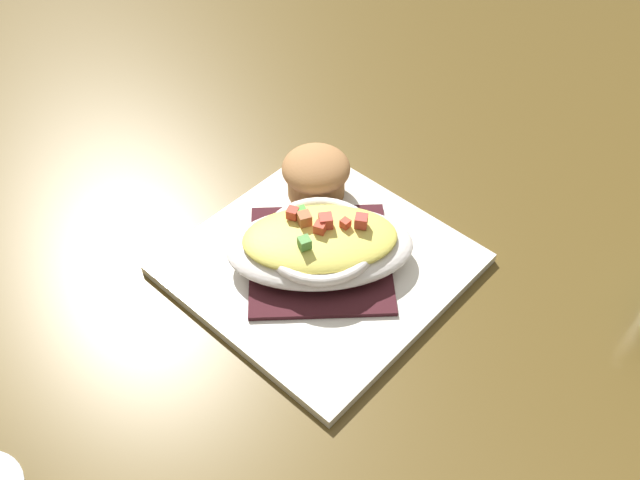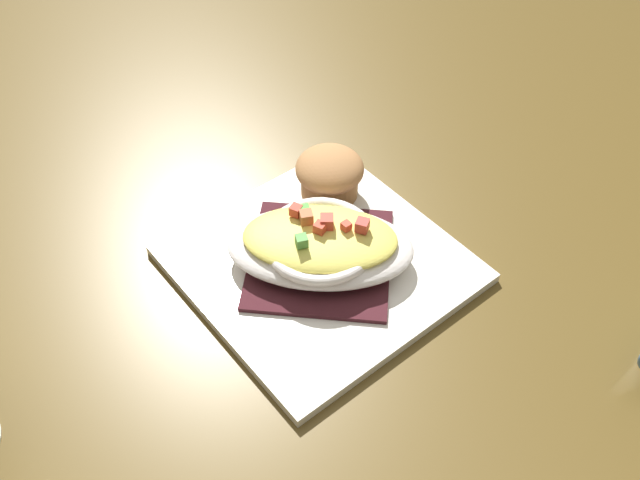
% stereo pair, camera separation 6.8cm
% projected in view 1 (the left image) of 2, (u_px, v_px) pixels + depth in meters
% --- Properties ---
extents(ground_plane, '(2.60, 2.60, 0.00)m').
position_uv_depth(ground_plane, '(320.00, 267.00, 0.71)').
color(ground_plane, brown).
extents(square_plate, '(0.28, 0.28, 0.01)m').
position_uv_depth(square_plate, '(320.00, 264.00, 0.71)').
color(square_plate, white).
rests_on(square_plate, ground_plane).
extents(folded_napkin, '(0.20, 0.20, 0.01)m').
position_uv_depth(folded_napkin, '(320.00, 259.00, 0.70)').
color(folded_napkin, '#3D181E').
rests_on(folded_napkin, square_plate).
extents(gratin_dish, '(0.21, 0.20, 0.05)m').
position_uv_depth(gratin_dish, '(320.00, 243.00, 0.68)').
color(gratin_dish, silver).
rests_on(gratin_dish, folded_napkin).
extents(muffin, '(0.07, 0.07, 0.05)m').
position_uv_depth(muffin, '(316.00, 174.00, 0.75)').
color(muffin, '#A8743E').
rests_on(muffin, square_plate).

